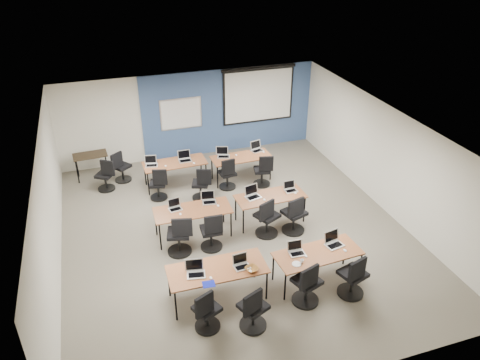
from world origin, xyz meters
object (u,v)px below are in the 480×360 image
object	(u,v)px
laptop_3	(333,241)
task_chair_8	(159,186)
training_table_back_left	(175,164)
task_chair_4	(180,238)
task_chair_9	(201,186)
laptop_5	(209,199)
utility_table	(90,157)
training_table_back_right	(241,158)
task_chair_1	(253,312)
spare_chair_a	(121,169)
task_chair_11	(263,173)
laptop_9	(185,158)
laptop_10	(223,154)
laptop_6	(253,194)
training_table_front_right	(318,255)
laptop_2	(296,250)
task_chair_2	(307,287)
task_chair_0	(206,313)
whiteboard	(181,114)
task_chair_7	(294,217)
task_chair_3	(353,279)
task_chair_5	(212,234)
laptop_4	(175,207)
laptop_11	(257,148)
training_table_mid_left	(193,211)
training_table_mid_right	(270,197)
laptop_7	(290,188)
laptop_8	(151,163)
task_chair_6	(267,220)
laptop_1	(241,263)
spare_chair_b	(106,178)
training_table_front_left	(217,270)
laptop_0	(195,271)
task_chair_10	(228,176)

from	to	relation	value
laptop_3	task_chair_8	world-z (taller)	laptop_3
training_table_back_left	task_chair_4	bearing A→B (deg)	-101.31
task_chair_4	task_chair_9	xyz separation A→B (m)	(1.04, 2.14, -0.03)
laptop_5	utility_table	bearing A→B (deg)	136.55
task_chair_9	training_table_back_right	bearing A→B (deg)	47.74
task_chair_1	spare_chair_a	size ratio (longest dim) A/B	1.04
task_chair_11	laptop_9	bearing A→B (deg)	171.45
laptop_10	training_table_back_right	bearing A→B (deg)	-2.67
laptop_6	laptop_10	distance (m)	2.36
training_table_front_right	laptop_9	bearing A→B (deg)	104.98
laptop_2	task_chair_2	distance (m)	0.77
task_chair_0	task_chair_4	bearing A→B (deg)	65.18
whiteboard	task_chair_7	world-z (taller)	whiteboard
task_chair_3	task_chair_5	distance (m)	3.25
laptop_4	task_chair_5	distance (m)	1.11
task_chair_7	laptop_11	size ratio (longest dim) A/B	2.93
laptop_9	laptop_2	bearing A→B (deg)	-75.30
training_table_mid_left	task_chair_2	xyz separation A→B (m)	(1.57, -2.90, -0.26)
laptop_5	laptop_9	bearing A→B (deg)	101.91
training_table_mid_right	task_chair_1	world-z (taller)	task_chair_1
laptop_3	utility_table	distance (m)	7.51
training_table_back_left	task_chair_9	bearing A→B (deg)	-63.43
training_table_front_right	task_chair_3	xyz separation A→B (m)	(0.49, -0.62, -0.27)
training_table_back_left	spare_chair_a	xyz separation A→B (m)	(-1.43, 0.73, -0.29)
laptop_3	task_chair_5	bearing A→B (deg)	132.79
task_chair_3	laptop_7	distance (m)	3.12
laptop_6	laptop_8	bearing A→B (deg)	116.80
laptop_8	laptop_10	distance (m)	2.03
task_chair_6	spare_chair_a	xyz separation A→B (m)	(-3.00, 3.78, -0.03)
laptop_2	task_chair_9	xyz separation A→B (m)	(-1.03, 3.79, -0.40)
training_table_front_right	laptop_3	xyz separation A→B (m)	(0.43, 0.17, 0.11)
laptop_3	task_chair_9	world-z (taller)	laptop_3
training_table_mid_left	task_chair_11	xyz separation A→B (m)	(2.42, 1.75, -0.29)
laptop_4	task_chair_4	distance (m)	0.84
task_chair_2	laptop_9	world-z (taller)	task_chair_2
task_chair_0	laptop_6	size ratio (longest dim) A/B	2.66
training_table_mid_left	laptop_4	xyz separation A→B (m)	(-0.38, 0.17, 0.10)
laptop_1	task_chair_4	xyz separation A→B (m)	(-0.88, 1.69, -0.36)
training_table_mid_left	spare_chair_a	distance (m)	3.53
whiteboard	task_chair_5	bearing A→B (deg)	-94.61
laptop_11	laptop_6	bearing A→B (deg)	-128.18
task_chair_8	spare_chair_a	world-z (taller)	spare_chair_a
whiteboard	spare_chair_b	size ratio (longest dim) A/B	1.33
whiteboard	training_table_front_left	distance (m)	6.56
laptop_0	task_chair_9	size ratio (longest dim) A/B	0.36
laptop_6	utility_table	bearing A→B (deg)	121.84
task_chair_3	laptop_10	xyz separation A→B (m)	(-1.06, 5.46, 0.38)
task_chair_1	task_chair_4	size ratio (longest dim) A/B	0.97
laptop_2	task_chair_10	bearing A→B (deg)	95.62
task_chair_7	utility_table	distance (m)	6.23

